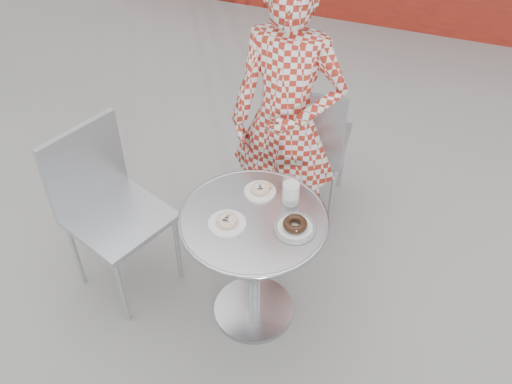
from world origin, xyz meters
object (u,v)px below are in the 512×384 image
(chair_left, at_px, (124,243))
(plate_near, at_px, (227,222))
(chair_far, at_px, (307,166))
(seated_person, at_px, (287,123))
(plate_checker, at_px, (295,226))
(milk_cup, at_px, (291,192))
(bistro_table, at_px, (254,244))
(plate_far, at_px, (261,190))

(chair_left, relative_size, plate_near, 5.53)
(chair_far, bearing_deg, seated_person, 78.24)
(seated_person, height_order, plate_checker, seated_person)
(chair_left, relative_size, milk_cup, 7.01)
(seated_person, xyz_separation_m, plate_near, (-0.06, -0.68, -0.10))
(bistro_table, relative_size, chair_left, 0.75)
(milk_cup, bearing_deg, plate_far, 173.85)
(seated_person, height_order, plate_far, seated_person)
(bistro_table, bearing_deg, plate_near, -141.09)
(plate_near, distance_m, plate_checker, 0.31)
(bistro_table, height_order, plate_far, plate_far)
(chair_far, relative_size, plate_checker, 4.89)
(plate_far, distance_m, plate_checker, 0.29)
(chair_far, distance_m, plate_near, 1.11)
(plate_checker, bearing_deg, seated_person, 111.75)
(bistro_table, xyz_separation_m, milk_cup, (0.13, 0.16, 0.24))
(chair_left, distance_m, milk_cup, 1.00)
(chair_left, height_order, plate_near, chair_left)
(chair_left, xyz_separation_m, seated_person, (0.70, 0.63, 0.54))
(bistro_table, distance_m, seated_person, 0.67)
(bistro_table, distance_m, chair_left, 0.78)
(bistro_table, height_order, plate_checker, plate_checker)
(plate_near, bearing_deg, seated_person, 85.22)
(plate_far, height_order, plate_near, plate_near)
(plate_near, distance_m, milk_cup, 0.33)
(milk_cup, bearing_deg, plate_near, -132.92)
(plate_far, bearing_deg, chair_far, 87.38)
(plate_far, height_order, plate_checker, plate_checker)
(chair_far, xyz_separation_m, chair_left, (-0.74, -0.97, 0.00))
(plate_far, bearing_deg, chair_left, -163.73)
(chair_left, distance_m, plate_checker, 1.03)
(chair_far, relative_size, plate_far, 6.15)
(chair_left, distance_m, plate_near, 0.77)
(plate_near, xyz_separation_m, plate_checker, (0.30, 0.08, -0.00))
(chair_far, bearing_deg, milk_cup, 94.79)
(bistro_table, xyz_separation_m, chair_far, (0.00, 0.94, -0.25))
(seated_person, relative_size, milk_cup, 12.20)
(chair_far, distance_m, milk_cup, 0.92)
(plate_far, relative_size, milk_cup, 1.13)
(plate_near, bearing_deg, milk_cup, 47.08)
(plate_checker, height_order, milk_cup, milk_cup)
(chair_left, height_order, milk_cup, chair_left)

